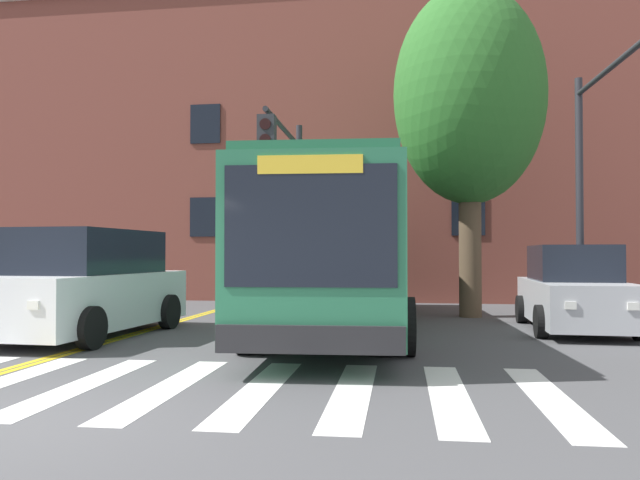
{
  "coord_description": "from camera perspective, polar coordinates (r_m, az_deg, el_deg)",
  "views": [
    {
      "loc": [
        3.88,
        -5.61,
        1.66
      ],
      "look_at": [
        1.94,
        7.32,
        1.96
      ],
      "focal_mm": 35.0,
      "sensor_mm": 36.0,
      "label": 1
    }
  ],
  "objects": [
    {
      "name": "street_tree_curbside_large",
      "position": [
        17.43,
        13.5,
        12.56
      ],
      "size": [
        4.97,
        5.42,
        8.76
      ],
      "color": "brown",
      "rests_on": "ground"
    },
    {
      "name": "city_bus",
      "position": [
        14.05,
        1.76,
        -0.99
      ],
      "size": [
        3.41,
        12.34,
        3.18
      ],
      "color": "#28704C",
      "rests_on": "ground"
    },
    {
      "name": "lane_line_yellow_inner",
      "position": [
        22.25,
        -6.69,
        -5.55
      ],
      "size": [
        0.12,
        36.0,
        0.01
      ],
      "primitive_type": "cube",
      "color": "gold",
      "rests_on": "ground"
    },
    {
      "name": "lane_line_yellow_outer",
      "position": [
        22.21,
        -6.29,
        -5.56
      ],
      "size": [
        0.12,
        36.0,
        0.01
      ],
      "primitive_type": "cube",
      "color": "gold",
      "rests_on": "ground"
    },
    {
      "name": "ground_plane",
      "position": [
        7.02,
        -26.32,
        -14.85
      ],
      "size": [
        120.0,
        120.0,
        0.0
      ],
      "primitive_type": "plane",
      "color": "#4C4C4F"
    },
    {
      "name": "car_silver_far_lane",
      "position": [
        14.65,
        22.17,
        -4.42
      ],
      "size": [
        2.15,
        4.58,
        1.85
      ],
      "color": "#B7BABF",
      "rests_on": "ground"
    },
    {
      "name": "car_white_near_lane",
      "position": [
        13.42,
        -20.34,
        -3.93
      ],
      "size": [
        2.44,
        5.13,
        2.15
      ],
      "color": "white",
      "rests_on": "ground"
    },
    {
      "name": "crosswalk",
      "position": [
        8.65,
        -20.79,
        -12.25
      ],
      "size": [
        11.92,
        3.89,
        0.01
      ],
      "color": "white",
      "rests_on": "ground"
    },
    {
      "name": "traffic_light_overhead",
      "position": [
        14.4,
        -3.06,
        5.43
      ],
      "size": [
        0.37,
        4.34,
        5.0
      ],
      "color": "#28282D",
      "rests_on": "ground"
    },
    {
      "name": "traffic_light_near_corner",
      "position": [
        13.06,
        24.91,
        8.18
      ],
      "size": [
        0.45,
        4.37,
        5.48
      ],
      "color": "#28282D",
      "rests_on": "ground"
    },
    {
      "name": "building_facade",
      "position": [
        26.19,
        2.39,
        8.17
      ],
      "size": [
        34.37,
        8.87,
        11.92
      ],
      "color": "brown",
      "rests_on": "ground"
    }
  ]
}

